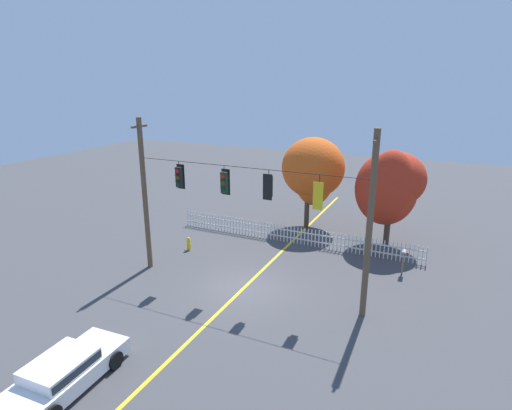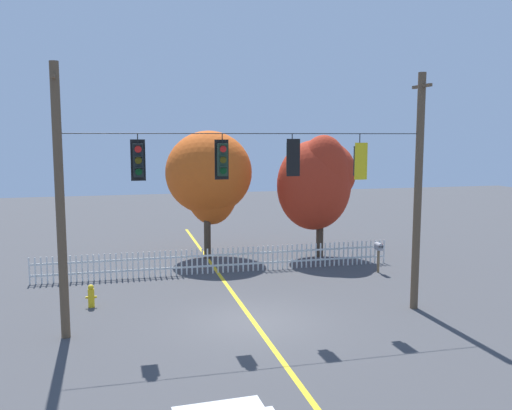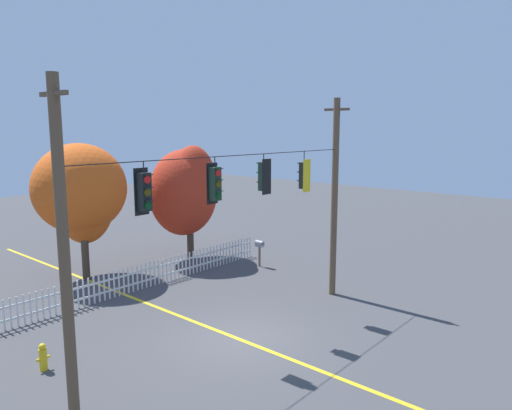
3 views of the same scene
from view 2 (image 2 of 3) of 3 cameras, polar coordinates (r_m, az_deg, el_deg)
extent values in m
plane|color=#424244|center=(18.04, -0.27, -11.97)|extent=(80.00, 80.00, 0.00)
cube|color=gold|center=(18.04, -0.27, -11.96)|extent=(0.16, 36.00, 0.01)
cylinder|color=brown|center=(16.75, -19.64, 0.16)|extent=(0.26, 0.26, 7.99)
cylinder|color=brown|center=(19.31, 16.43, 1.17)|extent=(0.26, 0.26, 7.99)
cube|color=brown|center=(16.71, -20.16, 12.31)|extent=(0.10, 1.10, 0.10)
cube|color=brown|center=(19.28, 16.81, 11.70)|extent=(0.10, 1.10, 0.10)
cylinder|color=black|center=(17.04, -0.29, 7.41)|extent=(11.23, 0.02, 0.02)
cylinder|color=black|center=(16.56, -12.17, 6.75)|extent=(0.03, 0.03, 0.29)
cube|color=black|center=(16.71, -12.12, 4.57)|extent=(0.43, 0.02, 1.22)
cube|color=black|center=(16.58, -12.11, 4.55)|extent=(0.30, 0.24, 0.99)
cylinder|color=red|center=(16.43, -12.12, 5.67)|extent=(0.20, 0.03, 0.20)
cube|color=black|center=(16.38, -12.13, 6.07)|extent=(0.22, 0.12, 0.06)
cylinder|color=#463B09|center=(16.44, -12.09, 4.53)|extent=(0.20, 0.03, 0.20)
cube|color=black|center=(16.39, -12.10, 4.92)|extent=(0.22, 0.12, 0.06)
cylinder|color=#073513|center=(16.46, -12.06, 3.38)|extent=(0.20, 0.03, 0.20)
cube|color=black|center=(16.41, -12.07, 3.77)|extent=(0.22, 0.12, 0.06)
cylinder|color=black|center=(16.83, -3.52, 6.89)|extent=(0.03, 0.03, 0.30)
cube|color=black|center=(16.98, -3.58, 4.72)|extent=(0.43, 0.02, 1.23)
cube|color=#1E3323|center=(16.85, -3.50, 4.70)|extent=(0.30, 0.24, 0.99)
cylinder|color=red|center=(16.70, -3.43, 5.81)|extent=(0.20, 0.03, 0.20)
cube|color=#1E3323|center=(16.66, -3.40, 6.20)|extent=(0.22, 0.12, 0.06)
cylinder|color=#463B09|center=(16.72, -3.42, 4.68)|extent=(0.20, 0.03, 0.20)
cube|color=#1E3323|center=(16.67, -3.39, 5.07)|extent=(0.22, 0.12, 0.06)
cylinder|color=#073513|center=(16.73, -3.41, 3.55)|extent=(0.20, 0.03, 0.20)
cube|color=#1E3323|center=(16.68, -3.38, 3.94)|extent=(0.22, 0.12, 0.06)
cylinder|color=black|center=(17.38, 3.77, 6.94)|extent=(0.03, 0.03, 0.27)
cube|color=black|center=(17.27, 3.89, 4.92)|extent=(0.43, 0.02, 1.17)
cube|color=#1E3323|center=(17.39, 3.75, 4.94)|extent=(0.30, 0.24, 0.94)
cylinder|color=red|center=(17.51, 3.63, 5.98)|extent=(0.20, 0.03, 0.20)
cube|color=#1E3323|center=(17.55, 3.59, 6.36)|extent=(0.22, 0.12, 0.06)
cylinder|color=#463B09|center=(17.52, 3.62, 4.96)|extent=(0.20, 0.03, 0.20)
cube|color=#1E3323|center=(17.56, 3.58, 5.34)|extent=(0.22, 0.12, 0.06)
cylinder|color=#073513|center=(17.53, 3.61, 3.94)|extent=(0.20, 0.03, 0.20)
cube|color=#1E3323|center=(17.57, 3.57, 4.32)|extent=(0.22, 0.12, 0.06)
cylinder|color=black|center=(18.21, 10.70, 6.64)|extent=(0.03, 0.03, 0.40)
cube|color=yellow|center=(18.11, 10.82, 4.48)|extent=(0.43, 0.02, 1.19)
cube|color=black|center=(18.22, 10.65, 4.50)|extent=(0.30, 0.24, 0.96)
cylinder|color=red|center=(18.34, 10.50, 5.52)|extent=(0.20, 0.03, 0.20)
cube|color=black|center=(18.37, 10.45, 5.88)|extent=(0.22, 0.12, 0.06)
cylinder|color=#463B09|center=(18.35, 10.48, 4.52)|extent=(0.20, 0.03, 0.20)
cube|color=black|center=(18.38, 10.43, 4.89)|extent=(0.22, 0.12, 0.06)
cylinder|color=#073513|center=(18.36, 10.45, 3.52)|extent=(0.20, 0.03, 0.20)
cube|color=black|center=(18.40, 10.40, 3.89)|extent=(0.22, 0.12, 0.06)
cube|color=silver|center=(23.91, -22.44, -6.35)|extent=(0.06, 0.04, 1.10)
cube|color=silver|center=(23.88, -21.90, -6.34)|extent=(0.06, 0.04, 1.10)
cube|color=silver|center=(23.84, -21.36, -6.33)|extent=(0.06, 0.04, 1.10)
cube|color=silver|center=(23.82, -20.82, -6.32)|extent=(0.06, 0.04, 1.10)
cube|color=silver|center=(23.79, -20.28, -6.32)|extent=(0.06, 0.04, 1.10)
cube|color=silver|center=(23.76, -19.74, -6.31)|extent=(0.06, 0.04, 1.10)
cube|color=silver|center=(23.74, -19.20, -6.29)|extent=(0.06, 0.04, 1.10)
cube|color=silver|center=(23.72, -18.65, -6.28)|extent=(0.06, 0.04, 1.10)
cube|color=silver|center=(23.70, -18.11, -6.27)|extent=(0.06, 0.04, 1.10)
cube|color=silver|center=(23.69, -17.56, -6.26)|extent=(0.06, 0.04, 1.10)
cube|color=silver|center=(23.67, -17.02, -6.25)|extent=(0.06, 0.04, 1.10)
cube|color=silver|center=(23.66, -16.47, -6.23)|extent=(0.06, 0.04, 1.10)
cube|color=silver|center=(23.65, -15.92, -6.22)|extent=(0.06, 0.04, 1.10)
cube|color=silver|center=(23.64, -15.38, -6.20)|extent=(0.06, 0.04, 1.10)
cube|color=silver|center=(23.64, -14.83, -6.19)|extent=(0.06, 0.04, 1.10)
cube|color=silver|center=(23.64, -14.28, -6.17)|extent=(0.06, 0.04, 1.10)
cube|color=silver|center=(23.63, -13.73, -6.16)|extent=(0.06, 0.04, 1.10)
cube|color=silver|center=(23.64, -13.19, -6.14)|extent=(0.06, 0.04, 1.10)
cube|color=silver|center=(23.64, -12.64, -6.12)|extent=(0.06, 0.04, 1.10)
cube|color=silver|center=(23.64, -12.09, -6.10)|extent=(0.06, 0.04, 1.10)
cube|color=silver|center=(23.65, -11.54, -6.09)|extent=(0.06, 0.04, 1.10)
cube|color=silver|center=(23.66, -11.00, -6.07)|extent=(0.06, 0.04, 1.10)
cube|color=silver|center=(23.67, -10.45, -6.05)|extent=(0.06, 0.04, 1.10)
cube|color=silver|center=(23.69, -9.91, -6.03)|extent=(0.06, 0.04, 1.10)
cube|color=silver|center=(23.70, -9.36, -6.01)|extent=(0.06, 0.04, 1.10)
cube|color=silver|center=(23.72, -8.82, -5.99)|extent=(0.06, 0.04, 1.10)
cube|color=silver|center=(23.74, -8.27, -5.96)|extent=(0.06, 0.04, 1.10)
cube|color=silver|center=(23.76, -7.73, -5.94)|extent=(0.06, 0.04, 1.10)
cube|color=silver|center=(23.79, -7.19, -5.92)|extent=(0.06, 0.04, 1.10)
cube|color=silver|center=(23.81, -6.65, -5.90)|extent=(0.06, 0.04, 1.10)
cube|color=silver|center=(23.84, -6.11, -5.87)|extent=(0.06, 0.04, 1.10)
cube|color=silver|center=(23.87, -5.57, -5.85)|extent=(0.06, 0.04, 1.10)
cube|color=silver|center=(23.90, -5.04, -5.82)|extent=(0.06, 0.04, 1.10)
cube|color=silver|center=(23.94, -4.51, -5.80)|extent=(0.06, 0.04, 1.10)
cube|color=silver|center=(23.98, -3.97, -5.77)|extent=(0.06, 0.04, 1.10)
cube|color=silver|center=(24.02, -3.44, -5.75)|extent=(0.06, 0.04, 1.10)
cube|color=silver|center=(24.06, -2.91, -5.72)|extent=(0.06, 0.04, 1.10)
cube|color=silver|center=(24.10, -2.39, -5.70)|extent=(0.06, 0.04, 1.10)
cube|color=silver|center=(24.14, -1.86, -5.67)|extent=(0.06, 0.04, 1.10)
cube|color=silver|center=(24.19, -1.34, -5.64)|extent=(0.06, 0.04, 1.10)
cube|color=silver|center=(24.24, -0.82, -5.61)|extent=(0.06, 0.04, 1.10)
cube|color=silver|center=(24.29, -0.30, -5.59)|extent=(0.06, 0.04, 1.10)
cube|color=silver|center=(24.34, 0.22, -5.56)|extent=(0.06, 0.04, 1.10)
cube|color=silver|center=(24.40, 0.73, -5.53)|extent=(0.06, 0.04, 1.10)
cube|color=silver|center=(24.46, 1.24, -5.50)|extent=(0.06, 0.04, 1.10)
cube|color=silver|center=(24.51, 1.75, -5.47)|extent=(0.06, 0.04, 1.10)
cube|color=silver|center=(24.57, 2.26, -5.44)|extent=(0.06, 0.04, 1.10)
cube|color=silver|center=(24.64, 2.76, -5.41)|extent=(0.06, 0.04, 1.10)
cube|color=silver|center=(24.70, 3.27, -5.38)|extent=(0.06, 0.04, 1.10)
cube|color=silver|center=(24.77, 3.76, -5.35)|extent=(0.06, 0.04, 1.10)
cube|color=silver|center=(24.84, 4.26, -5.32)|extent=(0.06, 0.04, 1.10)
cube|color=silver|center=(24.91, 4.75, -5.29)|extent=(0.06, 0.04, 1.10)
cube|color=silver|center=(24.98, 5.24, -5.26)|extent=(0.06, 0.04, 1.10)
cube|color=silver|center=(25.05, 5.73, -5.23)|extent=(0.06, 0.04, 1.10)
cube|color=silver|center=(25.13, 6.22, -5.20)|extent=(0.06, 0.04, 1.10)
cube|color=silver|center=(25.20, 6.70, -5.17)|extent=(0.06, 0.04, 1.10)
cube|color=silver|center=(25.28, 7.18, -5.13)|extent=(0.06, 0.04, 1.10)
cube|color=silver|center=(25.36, 7.65, -5.10)|extent=(0.06, 0.04, 1.10)
cube|color=silver|center=(25.45, 8.12, -5.07)|extent=(0.06, 0.04, 1.10)
cube|color=silver|center=(25.53, 8.59, -5.04)|extent=(0.06, 0.04, 1.10)
cube|color=silver|center=(25.62, 9.06, -5.01)|extent=(0.06, 0.04, 1.10)
cube|color=silver|center=(25.70, 9.52, -4.97)|extent=(0.06, 0.04, 1.10)
cube|color=silver|center=(25.79, 9.98, -4.94)|extent=(0.06, 0.04, 1.10)
cube|color=silver|center=(25.88, 10.44, -4.91)|extent=(0.06, 0.04, 1.10)
cube|color=silver|center=(25.98, 10.89, -4.88)|extent=(0.06, 0.04, 1.10)
cube|color=silver|center=(26.07, 11.34, -4.84)|extent=(0.06, 0.04, 1.10)
cube|color=silver|center=(26.17, 11.79, -4.81)|extent=(0.06, 0.04, 1.10)
cube|color=silver|center=(26.26, 12.23, -4.78)|extent=(0.06, 0.04, 1.10)
cube|color=silver|center=(26.36, 12.67, -4.74)|extent=(0.06, 0.04, 1.10)
cube|color=silver|center=(26.46, 13.11, -4.71)|extent=(0.06, 0.04, 1.10)
cube|color=silver|center=(24.07, -3.72, -6.25)|extent=(15.51, 0.03, 0.08)
cube|color=silver|center=(23.97, -3.72, -5.18)|extent=(15.51, 0.03, 0.08)
cylinder|color=#473828|center=(26.72, -5.06, -2.90)|extent=(0.33, 0.33, 2.50)
ellipsoid|color=#DB5619|center=(26.83, -4.61, 2.37)|extent=(2.70, 2.67, 4.14)
ellipsoid|color=#DB5619|center=(26.85, -4.91, 3.37)|extent=(4.20, 3.98, 4.05)
cylinder|color=#473828|center=(27.20, 6.62, -3.03)|extent=(0.35, 0.35, 2.23)
ellipsoid|color=#B22D19|center=(26.88, 6.02, 2.06)|extent=(3.64, 3.20, 4.36)
ellipsoid|color=#B22D19|center=(26.56, 6.98, 2.83)|extent=(2.61, 2.12, 4.07)
ellipsoid|color=#B22D19|center=(27.30, 6.69, 3.36)|extent=(3.52, 3.23, 3.26)
cube|color=white|center=(11.70, -1.79, -20.13)|extent=(0.20, 0.05, 0.10)
cylinder|color=gold|center=(20.20, -16.70, -9.22)|extent=(0.22, 0.22, 0.64)
sphere|color=gold|center=(20.09, -16.74, -8.17)|extent=(0.20, 0.20, 0.20)
cylinder|color=gold|center=(20.20, -17.14, -9.15)|extent=(0.08, 0.08, 0.08)
cylinder|color=gold|center=(20.18, -16.28, -9.13)|extent=(0.08, 0.08, 0.08)
cube|color=brown|center=(24.62, 12.55, -5.71)|extent=(0.08, 0.08, 1.00)
cube|color=#99999E|center=(24.49, 12.59, -4.32)|extent=(0.22, 0.44, 0.20)
cylinder|color=#99999E|center=(24.47, 12.60, -4.09)|extent=(0.22, 0.44, 0.22)
cube|color=red|center=(24.44, 12.98, -4.09)|extent=(0.02, 0.08, 0.12)
camera|label=1|loc=(12.86, 76.60, 18.92)|focal=29.03mm
camera|label=3|loc=(9.39, -60.66, 8.98)|focal=33.50mm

